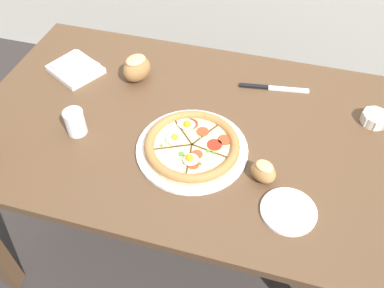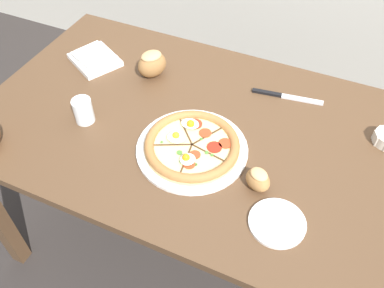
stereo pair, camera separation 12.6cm
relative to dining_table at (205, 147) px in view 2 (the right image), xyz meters
name	(u,v)px [view 2 (the right image)]	position (x,y,z in m)	size (l,w,h in m)	color
ground_plane	(201,243)	(0.00, 0.00, -0.68)	(12.00, 12.00, 0.00)	#2D2826
dining_table	(205,147)	(0.00, 0.00, 0.00)	(1.56, 0.90, 0.77)	#513823
pizza	(192,146)	(0.00, -0.11, 0.11)	(0.35, 0.35, 0.05)	white
napkin_folded	(95,59)	(-0.54, 0.16, 0.11)	(0.23, 0.22, 0.04)	white
bread_piece_near	(258,179)	(0.23, -0.16, 0.13)	(0.10, 0.09, 0.07)	#A3703D
bread_piece_far	(152,64)	(-0.29, 0.18, 0.15)	(0.13, 0.14, 0.10)	olive
knife_main	(286,96)	(0.20, 0.26, 0.10)	(0.25, 0.05, 0.01)	silver
water_glass	(84,112)	(-0.38, -0.13, 0.13)	(0.06, 0.06, 0.09)	white
side_saucer	(277,223)	(0.32, -0.26, 0.10)	(0.16, 0.16, 0.01)	white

